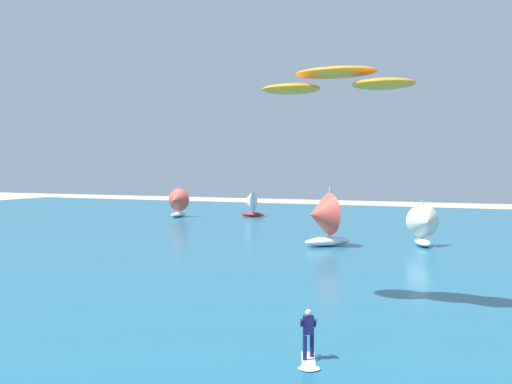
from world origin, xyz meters
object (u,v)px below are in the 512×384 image
at_px(sailboat_outermost, 321,219).
at_px(sailboat_trailing, 424,225).
at_px(sailboat_far_left, 177,203).
at_px(sailboat_far_right, 249,203).
at_px(kitesurfer, 309,343).
at_px(kite, 336,81).

bearing_deg(sailboat_outermost, sailboat_trailing, 21.99).
relative_size(sailboat_trailing, sailboat_outermost, 0.78).
bearing_deg(sailboat_trailing, sailboat_far_left, 153.77).
relative_size(sailboat_far_right, sailboat_outermost, 0.77).
xyz_separation_m(sailboat_trailing, sailboat_far_left, (-32.46, 15.99, 0.14)).
height_order(kitesurfer, sailboat_far_left, sailboat_far_left).
relative_size(kite, sailboat_far_left, 1.72).
xyz_separation_m(sailboat_outermost, sailboat_far_left, (-24.92, 19.03, -0.33)).
bearing_deg(kite, sailboat_far_right, 118.78).
height_order(sailboat_trailing, sailboat_outermost, sailboat_outermost).
distance_m(kitesurfer, sailboat_far_right, 56.38).
bearing_deg(kitesurfer, kite, 99.87).
xyz_separation_m(kite, sailboat_trailing, (0.81, 22.53, -8.43)).
xyz_separation_m(kite, sailboat_far_left, (-31.65, 38.52, -8.29)).
bearing_deg(sailboat_far_left, sailboat_trailing, -26.23).
bearing_deg(kite, sailboat_trailing, 87.95).
xyz_separation_m(sailboat_far_right, sailboat_outermost, (16.90, -23.51, 0.50)).
height_order(sailboat_far_right, sailboat_far_left, sailboat_far_left).
distance_m(kitesurfer, sailboat_trailing, 30.11).
bearing_deg(sailboat_trailing, kite, -92.05).
relative_size(kitesurfer, sailboat_outermost, 0.43).
bearing_deg(sailboat_far_right, kitesurfer, -63.74).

